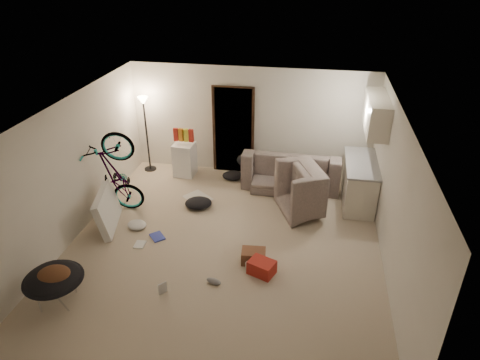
% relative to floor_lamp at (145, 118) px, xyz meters
% --- Properties ---
extents(floor, '(5.50, 6.00, 0.02)m').
position_rel_floor_lamp_xyz_m(floor, '(2.40, -2.65, -1.32)').
color(floor, '#BDAB91').
rests_on(floor, ground).
extents(ceiling, '(5.50, 6.00, 0.02)m').
position_rel_floor_lamp_xyz_m(ceiling, '(2.40, -2.65, 1.20)').
color(ceiling, white).
rests_on(ceiling, wall_back).
extents(wall_back, '(5.50, 0.02, 2.50)m').
position_rel_floor_lamp_xyz_m(wall_back, '(2.40, 0.36, -0.06)').
color(wall_back, silver).
rests_on(wall_back, floor).
extents(wall_front, '(5.50, 0.02, 2.50)m').
position_rel_floor_lamp_xyz_m(wall_front, '(2.40, -5.66, -0.06)').
color(wall_front, silver).
rests_on(wall_front, floor).
extents(wall_left, '(0.02, 6.00, 2.50)m').
position_rel_floor_lamp_xyz_m(wall_left, '(-0.36, -2.65, -0.06)').
color(wall_left, silver).
rests_on(wall_left, floor).
extents(wall_right, '(0.02, 6.00, 2.50)m').
position_rel_floor_lamp_xyz_m(wall_right, '(5.16, -2.65, -0.06)').
color(wall_right, silver).
rests_on(wall_right, floor).
extents(doorway, '(0.85, 0.10, 2.04)m').
position_rel_floor_lamp_xyz_m(doorway, '(2.00, 0.32, -0.29)').
color(doorway, black).
rests_on(doorway, floor).
extents(door_trim, '(0.97, 0.04, 2.10)m').
position_rel_floor_lamp_xyz_m(door_trim, '(2.00, 0.29, -0.29)').
color(door_trim, black).
rests_on(door_trim, floor).
extents(floor_lamp, '(0.28, 0.28, 1.81)m').
position_rel_floor_lamp_xyz_m(floor_lamp, '(0.00, 0.00, 0.00)').
color(floor_lamp, black).
rests_on(floor_lamp, floor).
extents(kitchen_counter, '(0.60, 1.50, 0.88)m').
position_rel_floor_lamp_xyz_m(kitchen_counter, '(4.83, -0.65, -0.87)').
color(kitchen_counter, beige).
rests_on(kitchen_counter, floor).
extents(counter_top, '(0.64, 1.54, 0.04)m').
position_rel_floor_lamp_xyz_m(counter_top, '(4.83, -0.65, -0.41)').
color(counter_top, gray).
rests_on(counter_top, kitchen_counter).
extents(kitchen_uppers, '(0.38, 1.40, 0.65)m').
position_rel_floor_lamp_xyz_m(kitchen_uppers, '(4.96, -0.65, 0.64)').
color(kitchen_uppers, beige).
rests_on(kitchen_uppers, wall_right).
extents(sofa, '(2.13, 0.86, 0.62)m').
position_rel_floor_lamp_xyz_m(sofa, '(3.40, -0.20, -1.00)').
color(sofa, '#333932').
rests_on(sofa, floor).
extents(armchair, '(1.35, 1.42, 0.73)m').
position_rel_floor_lamp_xyz_m(armchair, '(3.99, -1.13, -0.94)').
color(armchair, '#333932').
rests_on(armchair, floor).
extents(bicycle, '(1.92, 1.02, 1.06)m').
position_rel_floor_lamp_xyz_m(bicycle, '(0.10, -1.92, -0.83)').
color(bicycle, black).
rests_on(bicycle, floor).
extents(book_asset, '(0.25, 0.25, 0.02)m').
position_rel_floor_lamp_xyz_m(book_asset, '(1.67, -4.07, -1.30)').
color(book_asset, '#A52318').
rests_on(book_asset, floor).
extents(mini_fridge, '(0.49, 0.49, 0.78)m').
position_rel_floor_lamp_xyz_m(mini_fridge, '(0.92, -0.10, -0.92)').
color(mini_fridge, white).
rests_on(mini_fridge, floor).
extents(snack_box_0, '(0.11, 0.08, 0.30)m').
position_rel_floor_lamp_xyz_m(snack_box_0, '(0.75, -0.10, -0.31)').
color(snack_box_0, '#A52318').
rests_on(snack_box_0, mini_fridge).
extents(snack_box_1, '(0.11, 0.09, 0.30)m').
position_rel_floor_lamp_xyz_m(snack_box_1, '(0.87, -0.10, -0.31)').
color(snack_box_1, '#B46416').
rests_on(snack_box_1, mini_fridge).
extents(snack_box_2, '(0.11, 0.09, 0.30)m').
position_rel_floor_lamp_xyz_m(snack_box_2, '(0.99, -0.10, -0.31)').
color(snack_box_2, gold).
rests_on(snack_box_2, mini_fridge).
extents(snack_box_3, '(0.11, 0.09, 0.30)m').
position_rel_floor_lamp_xyz_m(snack_box_3, '(1.11, -0.10, -0.31)').
color(snack_box_3, '#A52318').
rests_on(snack_box_3, mini_fridge).
extents(saucer_chair, '(0.87, 0.87, 0.62)m').
position_rel_floor_lamp_xyz_m(saucer_chair, '(0.24, -4.47, -0.94)').
color(saucer_chair, silver).
rests_on(saucer_chair, floor).
extents(hoodie, '(0.54, 0.48, 0.22)m').
position_rel_floor_lamp_xyz_m(hoodie, '(0.29, -4.50, -0.75)').
color(hoodie, brown).
rests_on(hoodie, saucer_chair).
extents(sofa_drape, '(0.65, 0.58, 0.28)m').
position_rel_floor_lamp_xyz_m(sofa_drape, '(2.45, -0.20, -0.77)').
color(sofa_drape, black).
rests_on(sofa_drape, sofa).
extents(tv_box, '(0.55, 1.15, 0.75)m').
position_rel_floor_lamp_xyz_m(tv_box, '(0.10, -2.44, -0.94)').
color(tv_box, silver).
rests_on(tv_box, floor).
extents(drink_case_a, '(0.43, 0.32, 0.23)m').
position_rel_floor_lamp_xyz_m(drink_case_a, '(2.99, -3.01, -1.19)').
color(drink_case_a, brown).
rests_on(drink_case_a, floor).
extents(drink_case_b, '(0.49, 0.43, 0.24)m').
position_rel_floor_lamp_xyz_m(drink_case_b, '(3.16, -3.28, -1.19)').
color(drink_case_b, '#A52318').
rests_on(drink_case_b, floor).
extents(juicer, '(0.15, 0.15, 0.22)m').
position_rel_floor_lamp_xyz_m(juicer, '(2.96, -3.25, -1.22)').
color(juicer, beige).
rests_on(juicer, floor).
extents(newspaper, '(0.72, 0.70, 0.01)m').
position_rel_floor_lamp_xyz_m(newspaper, '(1.49, -1.12, -1.30)').
color(newspaper, beige).
rests_on(newspaper, floor).
extents(book_blue, '(0.35, 0.36, 0.03)m').
position_rel_floor_lamp_xyz_m(book_blue, '(1.13, -2.64, -1.29)').
color(book_blue, '#313FB2').
rests_on(book_blue, floor).
extents(book_white, '(0.19, 0.24, 0.02)m').
position_rel_floor_lamp_xyz_m(book_white, '(0.90, -2.92, -1.30)').
color(book_white, silver).
rests_on(book_white, floor).
extents(shoe_0, '(0.32, 0.20, 0.11)m').
position_rel_floor_lamp_xyz_m(shoe_0, '(3.14, -0.10, -1.25)').
color(shoe_0, '#313FB2').
rests_on(shoe_0, floor).
extents(shoe_1, '(0.27, 0.31, 0.11)m').
position_rel_floor_lamp_xyz_m(shoe_1, '(2.85, -0.41, -1.25)').
color(shoe_1, slate).
rests_on(shoe_1, floor).
extents(shoe_3, '(0.27, 0.17, 0.09)m').
position_rel_floor_lamp_xyz_m(shoe_3, '(2.45, -3.67, -1.26)').
color(shoe_3, slate).
rests_on(shoe_3, floor).
extents(clothes_lump_a, '(0.64, 0.58, 0.18)m').
position_rel_floor_lamp_xyz_m(clothes_lump_a, '(1.60, -1.46, -1.22)').
color(clothes_lump_a, black).
rests_on(clothes_lump_a, floor).
extents(clothes_lump_b, '(0.59, 0.54, 0.15)m').
position_rel_floor_lamp_xyz_m(clothes_lump_b, '(2.05, -0.10, -1.23)').
color(clothes_lump_b, black).
rests_on(clothes_lump_b, floor).
extents(clothes_lump_c, '(0.47, 0.43, 0.12)m').
position_rel_floor_lamp_xyz_m(clothes_lump_c, '(0.64, -2.40, -1.25)').
color(clothes_lump_c, silver).
rests_on(clothes_lump_c, floor).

